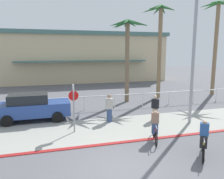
% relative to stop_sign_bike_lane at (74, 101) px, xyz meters
% --- Properties ---
extents(ground_plane, '(80.00, 80.00, 0.00)m').
position_rel_stop_sign_bike_lane_xyz_m(ground_plane, '(1.21, 5.79, -1.68)').
color(ground_plane, '#5B5B60').
extents(sidewalk_strip, '(44.00, 4.00, 0.02)m').
position_rel_stop_sign_bike_lane_xyz_m(sidewalk_strip, '(1.21, -0.01, -1.67)').
color(sidewalk_strip, '#9E9E93').
rests_on(sidewalk_strip, ground).
extents(curb_paint, '(44.00, 0.24, 0.03)m').
position_rel_stop_sign_bike_lane_xyz_m(curb_paint, '(1.21, -2.01, -1.66)').
color(curb_paint, maroon).
rests_on(curb_paint, ground).
extents(building_backdrop, '(24.64, 9.76, 6.85)m').
position_rel_stop_sign_bike_lane_xyz_m(building_backdrop, '(3.24, 21.96, 1.77)').
color(building_backdrop, beige).
rests_on(building_backdrop, ground).
extents(rail_fence, '(27.63, 0.08, 1.04)m').
position_rel_stop_sign_bike_lane_xyz_m(rail_fence, '(1.21, 4.29, -0.84)').
color(rail_fence, white).
rests_on(rail_fence, ground).
extents(stop_sign_bike_lane, '(0.52, 0.56, 2.56)m').
position_rel_stop_sign_bike_lane_xyz_m(stop_sign_bike_lane, '(0.00, 0.00, 0.00)').
color(stop_sign_bike_lane, gray).
rests_on(stop_sign_bike_lane, ground).
extents(streetlight_curb, '(0.24, 2.54, 7.50)m').
position_rel_stop_sign_bike_lane_xyz_m(streetlight_curb, '(6.84, -0.55, 2.60)').
color(streetlight_curb, '#9EA0A5').
rests_on(streetlight_curb, ground).
extents(palm_tree_1, '(3.72, 3.79, 6.82)m').
position_rel_stop_sign_bike_lane_xyz_m(palm_tree_1, '(5.19, 6.17, 3.68)').
color(palm_tree_1, '#756047').
rests_on(palm_tree_1, ground).
extents(palm_tree_2, '(2.90, 3.12, 8.30)m').
position_rel_stop_sign_bike_lane_xyz_m(palm_tree_2, '(8.53, 7.08, 4.50)').
color(palm_tree_2, '#846B4C').
rests_on(palm_tree_2, ground).
extents(palm_tree_3, '(3.15, 3.62, 8.95)m').
position_rel_stop_sign_bike_lane_xyz_m(palm_tree_3, '(14.42, 6.90, 4.89)').
color(palm_tree_3, '#846B4C').
rests_on(palm_tree_3, ground).
extents(car_blue_1, '(4.40, 2.02, 1.69)m').
position_rel_stop_sign_bike_lane_xyz_m(car_blue_1, '(-2.25, 2.82, -0.81)').
color(car_blue_1, '#284793').
rests_on(car_blue_1, ground).
extents(cyclist_yellow_0, '(1.14, 1.49, 1.50)m').
position_rel_stop_sign_bike_lane_xyz_m(cyclist_yellow_0, '(4.77, -4.20, -0.98)').
color(cyclist_yellow_0, black).
rests_on(cyclist_yellow_0, ground).
extents(cyclist_red_1, '(0.70, 1.72, 1.50)m').
position_rel_stop_sign_bike_lane_xyz_m(cyclist_red_1, '(3.58, -2.21, -0.98)').
color(cyclist_red_1, black).
rests_on(cyclist_red_1, ground).
extents(pedestrian_0, '(0.41, 0.33, 1.70)m').
position_rel_stop_sign_bike_lane_xyz_m(pedestrian_0, '(2.26, 1.22, -0.89)').
color(pedestrian_0, '#384C7A').
rests_on(pedestrian_0, ground).
extents(pedestrian_1, '(0.45, 0.48, 1.59)m').
position_rel_stop_sign_bike_lane_xyz_m(pedestrian_1, '(5.08, 0.75, -0.95)').
color(pedestrian_1, gray).
rests_on(pedestrian_1, ground).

